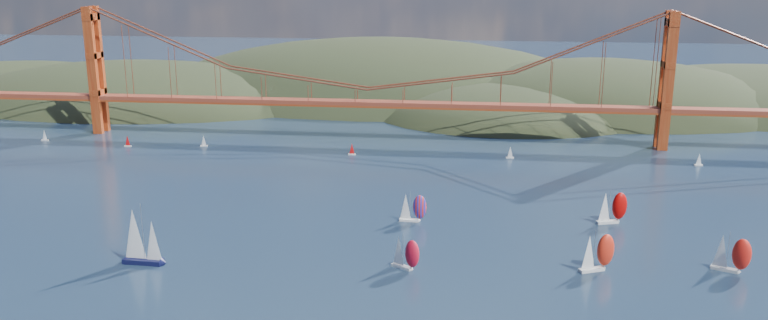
{
  "coord_description": "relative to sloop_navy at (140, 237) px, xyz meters",
  "views": [
    {
      "loc": [
        45.48,
        -126.84,
        73.63
      ],
      "look_at": [
        18.1,
        90.0,
        15.42
      ],
      "focal_mm": 35.0,
      "sensor_mm": 36.0,
      "label": 1
    }
  ],
  "objects": [
    {
      "name": "distant_boat_9",
      "position": [
        34.37,
        114.25,
        -4.61
      ],
      "size": [
        3.0,
        2.0,
        4.7
      ],
      "color": "silver",
      "rests_on": "ground"
    },
    {
      "name": "racer_3",
      "position": [
        122.14,
        45.7,
        -2.13
      ],
      "size": [
        9.24,
        5.8,
        10.33
      ],
      "rotation": [
        0.0,
        0.0,
        0.33
      ],
      "color": "silver",
      "rests_on": "ground"
    },
    {
      "name": "sloop_navy",
      "position": [
        0.0,
        0.0,
        0.0
      ],
      "size": [
        10.3,
        5.93,
        15.89
      ],
      "rotation": [
        0.0,
        0.0,
        -0.04
      ],
      "color": "black",
      "rests_on": "ground"
    },
    {
      "name": "bridge",
      "position": [
        35.23,
        140.66,
        25.22
      ],
      "size": [
        552.0,
        12.0,
        55.0
      ],
      "color": "brown",
      "rests_on": "ground"
    },
    {
      "name": "distant_boat_1",
      "position": [
        -98.71,
        121.5,
        -4.61
      ],
      "size": [
        3.0,
        2.0,
        4.7
      ],
      "color": "silver",
      "rests_on": "ground"
    },
    {
      "name": "racer_1",
      "position": [
        112.71,
        9.65,
        -2.06
      ],
      "size": [
        9.35,
        6.61,
        10.48
      ],
      "rotation": [
        0.0,
        0.0,
        0.43
      ],
      "color": "silver",
      "rests_on": "ground"
    },
    {
      "name": "racer_rwb",
      "position": [
        64.75,
        39.93,
        -2.67
      ],
      "size": [
        8.01,
        3.28,
        9.19
      ],
      "rotation": [
        0.0,
        0.0,
        -0.03
      ],
      "color": "white",
      "rests_on": "ground"
    },
    {
      "name": "racer_0",
      "position": [
        66.07,
        4.98,
        -2.74
      ],
      "size": [
        7.99,
        6.15,
        9.04
      ],
      "rotation": [
        0.0,
        0.0,
        -0.51
      ],
      "color": "white",
      "rests_on": "ground"
    },
    {
      "name": "distant_boat_8",
      "position": [
        95.78,
        116.7,
        -4.61
      ],
      "size": [
        3.0,
        2.0,
        4.7
      ],
      "color": "silver",
      "rests_on": "ground"
    },
    {
      "name": "headlands",
      "position": [
        81.93,
        238.95,
        -19.47
      ],
      "size": [
        725.0,
        225.0,
        96.0
      ],
      "color": "black",
      "rests_on": "ground"
    },
    {
      "name": "distant_boat_4",
      "position": [
        165.01,
        114.56,
        -4.61
      ],
      "size": [
        3.0,
        2.0,
        4.7
      ],
      "color": "silver",
      "rests_on": "ground"
    },
    {
      "name": "distant_boat_2",
      "position": [
        -59.17,
        116.15,
        -4.61
      ],
      "size": [
        3.0,
        2.0,
        4.7
      ],
      "color": "silver",
      "rests_on": "ground"
    },
    {
      "name": "distant_boat_3",
      "position": [
        -28.3,
        120.28,
        -4.61
      ],
      "size": [
        3.0,
        2.0,
        4.7
      ],
      "color": "silver",
      "rests_on": "ground"
    },
    {
      "name": "racer_2",
      "position": [
        145.14,
        13.31,
        -2.22
      ],
      "size": [
        9.05,
        6.42,
        10.15
      ],
      "rotation": [
        0.0,
        0.0,
        -0.43
      ],
      "color": "silver",
      "rests_on": "ground"
    }
  ]
}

